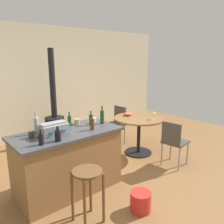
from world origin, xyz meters
The scene contains 22 objects.
ground_plane centered at (0.00, 0.00, 0.00)m, with size 8.80×8.80×0.00m, color olive.
back_wall centered at (0.00, 2.64, 1.35)m, with size 8.00×0.10×2.70m, color beige.
kitchen_island centered at (-0.67, 0.03, 0.46)m, with size 1.55×0.74×0.92m.
wooden_stool centered at (-0.84, -0.72, 0.50)m, with size 0.36×0.36×0.68m.
dining_table centered at (1.13, 0.30, 0.59)m, with size 1.01×1.01×0.76m.
folding_chair_near centered at (1.16, 1.03, 0.50)m, with size 0.42×0.42×0.86m.
folding_chair_far centered at (1.17, -0.52, 0.50)m, with size 0.45×0.45×0.85m.
wood_stove centered at (0.10, 1.97, 0.51)m, with size 0.44×0.45×2.15m.
toolbox centered at (-0.87, 0.01, 1.00)m, with size 0.37×0.24×0.18m.
bottle_0 centered at (-0.02, 0.04, 1.03)m, with size 0.06×0.06×0.29m.
bottle_1 centered at (-0.20, 0.09, 1.01)m, with size 0.06×0.06×0.23m.
bottle_2 centered at (-0.34, -0.13, 1.01)m, with size 0.06×0.06×0.23m.
bottle_3 centered at (-1.02, 0.23, 1.04)m, with size 0.07×0.07×0.32m.
bottle_4 centered at (-0.49, 0.26, 1.00)m, with size 0.06×0.06×0.22m.
bottle_5 centered at (-1.15, -0.21, 0.99)m, with size 0.06×0.06×0.20m.
bottle_6 centered at (-0.94, -0.22, 0.99)m, with size 0.08×0.08×0.19m.
cup_0 centered at (-0.36, 0.24, 0.96)m, with size 0.12×0.09×0.09m.
cup_1 centered at (-1.15, 0.10, 0.97)m, with size 0.11×0.07×0.09m.
cup_2 centered at (-0.11, 0.15, 0.96)m, with size 0.11×0.07×0.08m.
wine_glass centered at (1.25, 0.02, 0.87)m, with size 0.07×0.07×0.14m.
serving_bowl centered at (1.07, 0.56, 0.80)m, with size 0.18×0.18×0.07m, color #DB6651.
plastic_bucket centered at (-0.21, -1.00, 0.13)m, with size 0.28×0.28×0.26m, color red.
Camera 1 is at (-2.18, -2.74, 1.95)m, focal length 36.60 mm.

